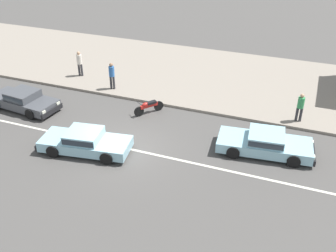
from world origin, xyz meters
The scene contains 10 objects.
ground_plane centered at (0.00, 0.00, 0.00)m, with size 160.00×160.00×0.00m, color #4C4947.
lane_centre_stripe centered at (0.00, 0.00, 0.00)m, with size 50.40×0.14×0.01m, color silver.
kerb_strip centered at (0.00, 9.73, 0.07)m, with size 68.00×10.00×0.15m, color gray.
sedan_pale_blue_0 centered at (-1.52, -0.87, 0.53)m, with size 4.50×2.26×1.06m.
sedan_pale_blue_2 centered at (6.40, 2.04, 0.53)m, with size 4.59×2.24×1.06m.
sedan_dark_grey_3 centered at (-7.05, 1.65, 0.53)m, with size 4.30×2.09×1.06m.
motorcycle_1 centered at (-0.22, 3.63, 0.42)m, with size 1.17×1.52×0.80m.
pedestrian_near_clock centered at (-3.47, 5.54, 1.12)m, with size 0.34×0.34×1.67m.
pedestrian_mid_kerb centered at (7.60, 5.45, 1.06)m, with size 0.34×0.34×1.58m.
pedestrian_by_shop centered at (-6.41, 6.60, 1.12)m, with size 0.34×0.34×1.66m.
Camera 1 is at (7.68, -13.94, 10.42)m, focal length 42.00 mm.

